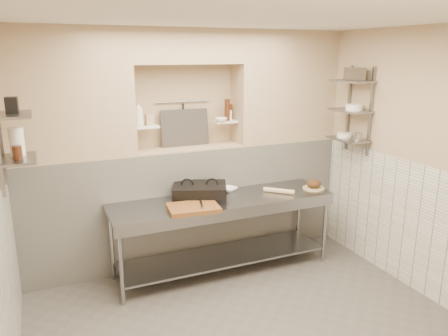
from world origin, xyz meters
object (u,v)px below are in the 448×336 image
mixing_bowl (229,189)px  bowl_alcove (221,120)px  rolling_pin (279,191)px  panini_press (200,191)px  cutting_board (193,208)px  prep_table (223,220)px  bread_loaf (314,183)px  jug_left (17,142)px  bottle_soap (139,114)px

mixing_bowl → bowl_alcove: bowl_alcove is taller
rolling_pin → mixing_bowl: bearing=149.6°
panini_press → rolling_pin: panini_press is taller
panini_press → cutting_board: size_ratio=1.35×
cutting_board → mixing_bowl: bearing=36.4°
prep_table → cutting_board: (-0.43, -0.21, 0.28)m
cutting_board → panini_press: bearing=59.9°
bread_loaf → bowl_alcove: size_ratio=1.18×
mixing_bowl → bread_loaf: 1.05m
cutting_board → rolling_pin: bearing=7.4°
mixing_bowl → jug_left: jug_left is taller
jug_left → panini_press: bearing=5.4°
rolling_pin → jug_left: 2.88m
bread_loaf → bowl_alcove: (-0.99, 0.59, 0.77)m
jug_left → rolling_pin: bearing=-0.5°
prep_table → bottle_soap: bearing=144.6°
mixing_bowl → bottle_soap: (-0.98, 0.32, 0.93)m
prep_table → rolling_pin: (0.70, -0.06, 0.29)m
bowl_alcove → bread_loaf: bearing=-30.9°
bread_loaf → mixing_bowl: bearing=162.1°
prep_table → bread_loaf: bread_loaf is taller
cutting_board → bottle_soap: size_ratio=1.85×
bread_loaf → prep_table: bearing=176.3°
bowl_alcove → jug_left: size_ratio=0.58×
prep_table → mixing_bowl: bearing=53.6°
bottle_soap → bowl_alcove: size_ratio=1.94×
panini_press → jug_left: 1.99m
mixing_bowl → bread_loaf: (1.00, -0.32, 0.04)m
bread_loaf → jug_left: 3.34m
cutting_board → bread_loaf: bread_loaf is taller
cutting_board → bottle_soap: bearing=115.3°
mixing_bowl → jug_left: bearing=-172.8°
cutting_board → mixing_bowl: 0.77m
cutting_board → jug_left: bearing=174.0°
bottle_soap → jug_left: (-1.26, -0.61, -0.12)m
prep_table → bread_loaf: (1.18, -0.08, 0.33)m
rolling_pin → bottle_soap: 1.88m
bread_loaf → rolling_pin: bearing=177.9°
bread_loaf → bowl_alcove: bearing=149.1°
bowl_alcove → bottle_soap: bearing=176.9°
jug_left → prep_table: bearing=1.0°
bottle_soap → jug_left: bearing=-154.3°
rolling_pin → prep_table: bearing=175.2°
bottle_soap → jug_left: size_ratio=1.12×
panini_press → bottle_soap: 1.13m
prep_table → bottle_soap: size_ratio=8.95×
mixing_bowl → bread_loaf: bearing=-17.9°
rolling_pin → panini_press: bearing=168.2°
prep_table → bread_loaf: bearing=-3.7°
panini_press → rolling_pin: size_ratio=1.93×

